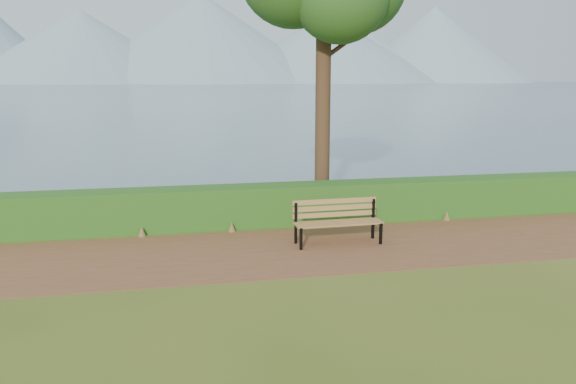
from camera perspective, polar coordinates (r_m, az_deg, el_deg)
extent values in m
plane|color=#435618|center=(11.83, 0.65, -6.39)|extent=(140.00, 140.00, 0.00)
cube|color=brown|center=(12.11, 0.35, -5.94)|extent=(40.00, 3.40, 0.01)
cube|color=#154413|center=(14.16, -1.56, -1.29)|extent=(32.00, 0.85, 1.00)
cube|color=#405A67|center=(271.04, -11.20, 10.53)|extent=(700.00, 510.00, 0.00)
cone|color=#7891A1|center=(410.58, -20.16, 13.68)|extent=(160.00, 160.00, 48.00)
cone|color=#7891A1|center=(417.50, -8.72, 15.15)|extent=(190.00, 190.00, 62.00)
cone|color=#7891A1|center=(426.62, 3.89, 14.36)|extent=(170.00, 170.00, 50.00)
cone|color=#7891A1|center=(467.81, 14.60, 14.27)|extent=(150.00, 150.00, 58.00)
cone|color=#7891A1|center=(441.28, -12.84, 13.04)|extent=(120.00, 120.00, 35.00)
cone|color=#7891A1|center=(462.15, 7.96, 13.44)|extent=(130.00, 130.00, 40.00)
cube|color=black|center=(12.08, 1.32, -4.80)|extent=(0.06, 0.07, 0.49)
cube|color=black|center=(12.47, 0.79, -3.21)|extent=(0.06, 0.07, 0.93)
cube|color=black|center=(12.25, 1.05, -3.54)|extent=(0.07, 0.57, 0.05)
cube|color=black|center=(12.64, 9.40, -4.22)|extent=(0.06, 0.07, 0.49)
cube|color=black|center=(13.01, 8.64, -2.72)|extent=(0.06, 0.07, 0.93)
cube|color=black|center=(12.80, 9.03, -3.02)|extent=(0.07, 0.57, 0.05)
cube|color=brown|center=(12.29, 5.43, -3.37)|extent=(1.96, 0.14, 0.04)
cube|color=brown|center=(12.42, 5.23, -3.22)|extent=(1.96, 0.14, 0.04)
cube|color=brown|center=(12.55, 5.03, -3.06)|extent=(1.96, 0.14, 0.04)
cube|color=brown|center=(12.67, 4.84, -2.91)|extent=(1.96, 0.14, 0.04)
cube|color=brown|center=(12.70, 4.76, -2.27)|extent=(1.96, 0.09, 0.11)
cube|color=brown|center=(12.67, 4.78, -1.60)|extent=(1.96, 0.09, 0.11)
cube|color=brown|center=(12.63, 4.79, -0.93)|extent=(1.96, 0.09, 0.11)
cylinder|color=#342115|center=(15.15, 3.59, 11.50)|extent=(0.40, 0.40, 7.28)
cylinder|color=#342115|center=(15.29, 5.33, 14.50)|extent=(1.06, 0.12, 0.79)
cylinder|color=#342115|center=(15.20, 2.02, 16.47)|extent=(0.82, 0.38, 0.73)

